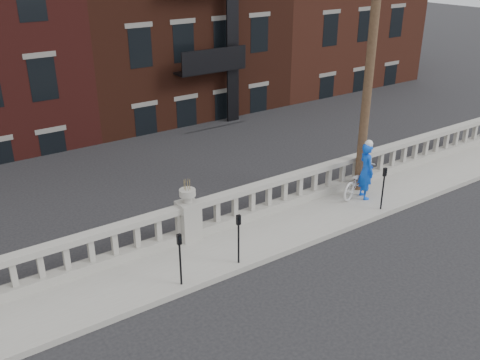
% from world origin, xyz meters
% --- Properties ---
extents(ground, '(120.00, 120.00, 0.00)m').
position_xyz_m(ground, '(0.00, 0.00, 0.00)').
color(ground, black).
rests_on(ground, ground).
extents(sidewalk, '(32.00, 2.20, 0.15)m').
position_xyz_m(sidewalk, '(0.00, 3.00, 0.07)').
color(sidewalk, gray).
rests_on(sidewalk, ground).
extents(balustrade, '(28.00, 0.34, 1.03)m').
position_xyz_m(balustrade, '(0.00, 3.95, 0.64)').
color(balustrade, gray).
rests_on(balustrade, sidewalk).
extents(planter_pedestal, '(0.55, 0.55, 1.76)m').
position_xyz_m(planter_pedestal, '(0.00, 3.95, 0.83)').
color(planter_pedestal, gray).
rests_on(planter_pedestal, sidewalk).
extents(lower_level, '(80.00, 44.00, 20.80)m').
position_xyz_m(lower_level, '(0.56, 23.04, 2.63)').
color(lower_level, '#605E59').
rests_on(lower_level, ground).
extents(utility_pole, '(1.60, 0.28, 10.00)m').
position_xyz_m(utility_pole, '(6.20, 3.60, 5.24)').
color(utility_pole, '#422D1E').
rests_on(utility_pole, sidewalk).
extents(parking_meter_b, '(0.10, 0.09, 1.36)m').
position_xyz_m(parking_meter_b, '(-1.24, 2.15, 1.00)').
color(parking_meter_b, black).
rests_on(parking_meter_b, sidewalk).
extents(parking_meter_c, '(0.10, 0.09, 1.36)m').
position_xyz_m(parking_meter_c, '(0.41, 2.15, 1.00)').
color(parking_meter_c, black).
rests_on(parking_meter_c, sidewalk).
extents(parking_meter_d, '(0.10, 0.09, 1.36)m').
position_xyz_m(parking_meter_d, '(5.69, 2.15, 1.00)').
color(parking_meter_d, black).
rests_on(parking_meter_d, sidewalk).
extents(bicycle, '(1.96, 1.19, 0.97)m').
position_xyz_m(bicycle, '(5.87, 3.33, 0.64)').
color(bicycle, silver).
rests_on(bicycle, sidewalk).
extents(cyclist, '(0.64, 0.77, 1.83)m').
position_xyz_m(cyclist, '(5.87, 3.04, 1.06)').
color(cyclist, blue).
rests_on(cyclist, sidewalk).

